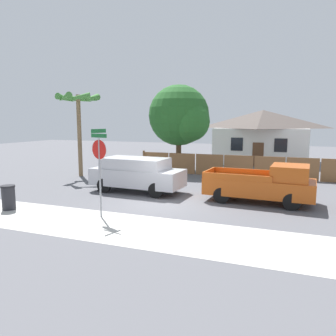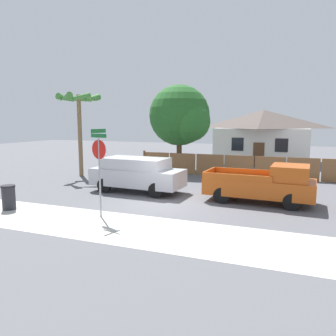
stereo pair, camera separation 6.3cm
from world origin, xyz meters
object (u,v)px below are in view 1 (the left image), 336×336
(red_suv, at_px, (137,173))
(stop_sign, at_px, (99,158))
(trash_bin, at_px, (8,197))
(orange_pickup, at_px, (264,184))
(oak_tree, at_px, (181,117))
(house, at_px, (262,135))
(palm_tree, at_px, (78,105))

(red_suv, xyz_separation_m, stop_sign, (0.73, -4.70, 1.36))
(stop_sign, relative_size, trash_bin, 3.28)
(orange_pickup, distance_m, trash_bin, 11.33)
(red_suv, relative_size, orange_pickup, 1.00)
(oak_tree, distance_m, trash_bin, 13.85)
(red_suv, xyz_separation_m, trash_bin, (-3.56, -5.15, -0.47))
(oak_tree, relative_size, orange_pickup, 1.29)
(red_suv, bearing_deg, house, 75.20)
(palm_tree, height_order, trash_bin, palm_tree)
(red_suv, height_order, orange_pickup, red_suv)
(house, height_order, palm_tree, palm_tree)
(orange_pickup, xyz_separation_m, stop_sign, (-5.80, -4.69, 1.48))
(oak_tree, height_order, stop_sign, oak_tree)
(stop_sign, bearing_deg, house, 92.24)
(orange_pickup, height_order, trash_bin, orange_pickup)
(house, xyz_separation_m, oak_tree, (-5.19, -7.92, 1.62))
(stop_sign, xyz_separation_m, trash_bin, (-4.30, -0.45, -1.83))
(oak_tree, distance_m, red_suv, 8.39)
(trash_bin, bearing_deg, house, 67.66)
(house, relative_size, palm_tree, 1.51)
(red_suv, relative_size, trash_bin, 4.75)
(oak_tree, distance_m, orange_pickup, 10.78)
(orange_pickup, bearing_deg, palm_tree, 168.28)
(house, relative_size, orange_pickup, 1.69)
(stop_sign, bearing_deg, palm_tree, 144.02)
(oak_tree, bearing_deg, trash_bin, -104.68)
(oak_tree, bearing_deg, stop_sign, -85.88)
(oak_tree, distance_m, stop_sign, 12.65)
(red_suv, bearing_deg, oak_tree, 94.14)
(oak_tree, relative_size, trash_bin, 6.10)
(house, xyz_separation_m, trash_bin, (-8.58, -20.88, -1.93))
(red_suv, distance_m, trash_bin, 6.28)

